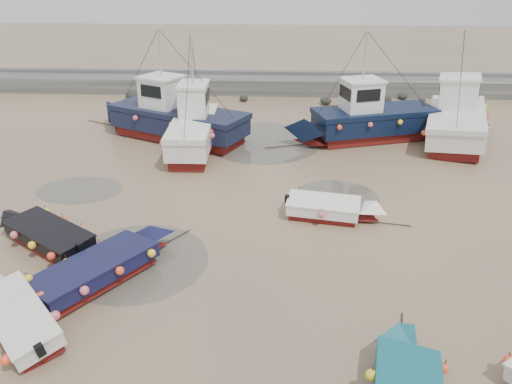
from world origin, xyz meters
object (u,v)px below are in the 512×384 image
dinghy_0 (18,310)px  person (178,160)px  cabin_boat_3 (458,117)px  cabin_boat_2 (365,118)px  dinghy_1 (103,265)px  dinghy_4 (44,231)px  cabin_boat_0 (169,117)px  dinghy_5 (332,207)px  cabin_boat_1 (194,125)px

dinghy_0 → person: size_ratio=2.73×
dinghy_0 → cabin_boat_3: size_ratio=0.47×
cabin_boat_2 → dinghy_1: bearing=125.9°
person → dinghy_4: bearing=41.4°
dinghy_4 → cabin_boat_0: size_ratio=0.50×
dinghy_0 → dinghy_4: size_ratio=0.89×
cabin_boat_3 → dinghy_5: bearing=-111.1°
dinghy_0 → cabin_boat_1: cabin_boat_1 is taller
dinghy_5 → dinghy_0: bearing=-44.5°
dinghy_5 → cabin_boat_2: (2.70, 9.66, 0.77)m
person → cabin_boat_0: bearing=-99.2°
dinghy_1 → person: 10.77m
cabin_boat_1 → cabin_boat_3: bearing=7.3°
dinghy_1 → cabin_boat_2: cabin_boat_2 is taller
dinghy_0 → cabin_boat_2: size_ratio=0.48×
cabin_boat_3 → cabin_boat_1: bearing=-153.7°
dinghy_1 → cabin_boat_0: size_ratio=0.54×
dinghy_4 → cabin_boat_3: 23.26m
dinghy_5 → person: bearing=-118.3°
cabin_boat_3 → person: size_ratio=5.76×
dinghy_0 → cabin_boat_2: 21.04m
dinghy_5 → cabin_boat_1: cabin_boat_1 is taller
dinghy_5 → cabin_boat_3: cabin_boat_3 is taller
cabin_boat_2 → cabin_boat_3: 5.58m
cabin_boat_2 → person: bearing=92.0°
dinghy_1 → cabin_boat_0: bearing=128.5°
dinghy_4 → cabin_boat_2: cabin_boat_2 is taller
dinghy_0 → dinghy_5: 12.27m
dinghy_4 → cabin_boat_0: (2.45, 12.06, 0.75)m
dinghy_0 → dinghy_1: bearing=11.2°
dinghy_4 → cabin_boat_3: bearing=-23.0°
cabin_boat_2 → dinghy_0: bearing=126.1°
cabin_boat_3 → person: bearing=-147.8°
cabin_boat_0 → cabin_boat_2: same height
dinghy_1 → cabin_boat_2: bearing=88.8°
dinghy_5 → cabin_boat_1: size_ratio=0.55×
cabin_boat_2 → cabin_boat_3: bearing=-101.4°
cabin_boat_0 → cabin_boat_3: same height
cabin_boat_0 → person: cabin_boat_0 is taller
cabin_boat_0 → dinghy_5: bearing=-112.4°
cabin_boat_1 → cabin_boat_3: (15.28, 2.23, -0.03)m
dinghy_0 → cabin_boat_0: cabin_boat_0 is taller
dinghy_4 → dinghy_5: size_ratio=1.05×
cabin_boat_1 → cabin_boat_3: size_ratio=0.92×
dinghy_4 → dinghy_1: bearing=-91.1°
cabin_boat_0 → cabin_boat_3: size_ratio=1.07×
cabin_boat_1 → cabin_boat_2: (9.73, 1.71, -0.03)m
cabin_boat_3 → person: cabin_boat_3 is taller
dinghy_1 → cabin_boat_1: 12.64m
dinghy_4 → dinghy_5: bearing=-43.5°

